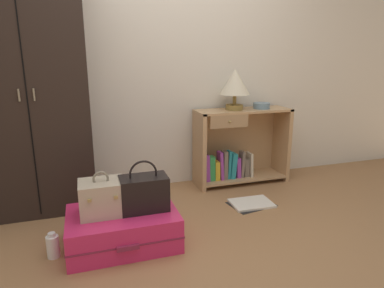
{
  "coord_description": "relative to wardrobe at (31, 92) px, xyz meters",
  "views": [
    {
      "loc": [
        -0.68,
        -1.75,
        1.27
      ],
      "look_at": [
        0.17,
        0.89,
        0.55
      ],
      "focal_mm": 31.74,
      "sensor_mm": 36.0,
      "label": 1
    }
  ],
  "objects": [
    {
      "name": "table_lamp",
      "position": [
        1.79,
        0.06,
        0.02
      ],
      "size": [
        0.29,
        0.29,
        0.39
      ],
      "color": "olive",
      "rests_on": "bookshelf"
    },
    {
      "name": "back_wall",
      "position": [
        1.07,
        0.3,
        0.3
      ],
      "size": [
        6.4,
        0.1,
        2.6
      ],
      "primitive_type": "cube",
      "color": "silver",
      "rests_on": "ground_plane"
    },
    {
      "name": "open_book_on_floor",
      "position": [
        1.73,
        -0.48,
        -0.99
      ],
      "size": [
        0.42,
        0.33,
        0.02
      ],
      "color": "white",
      "rests_on": "ground_plane"
    },
    {
      "name": "wardrobe",
      "position": [
        0.0,
        0.0,
        0.0
      ],
      "size": [
        0.87,
        0.47,
        1.99
      ],
      "color": "black",
      "rests_on": "ground_plane"
    },
    {
      "name": "train_case",
      "position": [
        0.46,
        -0.77,
        -0.64
      ],
      "size": [
        0.29,
        0.24,
        0.3
      ],
      "color": "#B7A88E",
      "rests_on": "suitcase_large"
    },
    {
      "name": "ground_plane",
      "position": [
        1.07,
        -1.2,
        -1.0
      ],
      "size": [
        9.0,
        9.0,
        0.0
      ],
      "primitive_type": "plane",
      "color": "#9E7047"
    },
    {
      "name": "bottle",
      "position": [
        0.13,
        -0.81,
        -0.92
      ],
      "size": [
        0.08,
        0.08,
        0.17
      ],
      "color": "white",
      "rests_on": "ground_plane"
    },
    {
      "name": "bowl",
      "position": [
        2.08,
        0.05,
        -0.21
      ],
      "size": [
        0.17,
        0.17,
        0.06
      ],
      "primitive_type": "cylinder",
      "color": "slate",
      "rests_on": "bookshelf"
    },
    {
      "name": "handbag",
      "position": [
        0.74,
        -0.8,
        -0.63
      ],
      "size": [
        0.32,
        0.19,
        0.35
      ],
      "color": "black",
      "rests_on": "suitcase_large"
    },
    {
      "name": "suitcase_large",
      "position": [
        0.58,
        -0.79,
        -0.88
      ],
      "size": [
        0.74,
        0.53,
        0.24
      ],
      "color": "#DB2860",
      "rests_on": "ground_plane"
    },
    {
      "name": "bookshelf",
      "position": [
        1.85,
        0.07,
        -0.64
      ],
      "size": [
        0.96,
        0.33,
        0.76
      ],
      "color": "tan",
      "rests_on": "ground_plane"
    }
  ]
}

